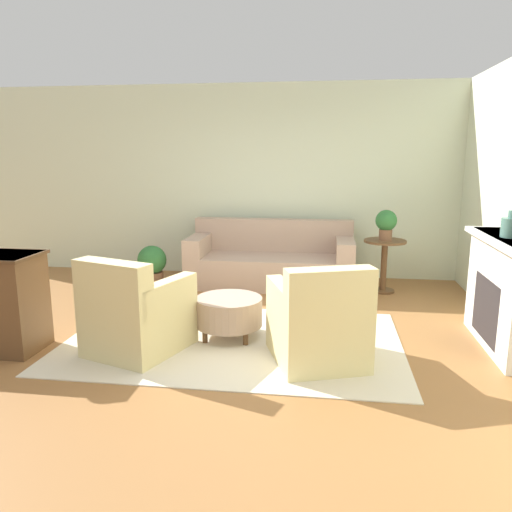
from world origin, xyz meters
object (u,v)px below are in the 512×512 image
at_px(side_table, 384,257).
at_px(vase_mantel_near, 512,227).
at_px(armchair_right, 319,324).
at_px(potted_plant_floor, 152,264).
at_px(couch, 271,262).
at_px(ottoman_table, 229,312).
at_px(armchair_left, 136,316).
at_px(potted_plant_on_side_table, 386,223).

relative_size(side_table, vase_mantel_near, 2.86).
height_order(armchair_right, side_table, armchair_right).
relative_size(armchair_right, side_table, 1.47).
relative_size(armchair_right, potted_plant_floor, 1.81).
distance_m(armchair_right, potted_plant_floor, 3.25).
bearing_deg(potted_plant_floor, side_table, 2.87).
xyz_separation_m(couch, ottoman_table, (-0.18, -2.11, -0.05)).
bearing_deg(ottoman_table, armchair_left, -147.40).
xyz_separation_m(side_table, potted_plant_floor, (-3.13, -0.16, -0.17)).
xyz_separation_m(vase_mantel_near, potted_plant_on_side_table, (-0.90, 1.83, -0.23)).
bearing_deg(ottoman_table, potted_plant_on_side_table, 48.61).
height_order(ottoman_table, vase_mantel_near, vase_mantel_near).
relative_size(armchair_left, vase_mantel_near, 4.21).
height_order(armchair_left, potted_plant_floor, armchair_left).
bearing_deg(armchair_right, potted_plant_on_side_table, 71.60).
xyz_separation_m(side_table, potted_plant_on_side_table, (0.00, 0.00, 0.45)).
xyz_separation_m(armchair_right, ottoman_table, (-0.89, 0.50, -0.09)).
height_order(vase_mantel_near, potted_plant_floor, vase_mantel_near).
bearing_deg(potted_plant_on_side_table, ottoman_table, -131.39).
xyz_separation_m(couch, armchair_left, (-0.95, -2.61, 0.04)).
distance_m(side_table, vase_mantel_near, 2.15).
bearing_deg(armchair_left, potted_plant_on_side_table, 44.42).
distance_m(side_table, potted_plant_on_side_table, 0.45).
relative_size(couch, ottoman_table, 3.41).
relative_size(vase_mantel_near, potted_plant_floor, 0.43).
height_order(side_table, potted_plant_on_side_table, potted_plant_on_side_table).
bearing_deg(armchair_left, vase_mantel_near, 10.06).
bearing_deg(armchair_right, armchair_left, -180.00).
distance_m(ottoman_table, side_table, 2.58).
bearing_deg(vase_mantel_near, ottoman_table, -177.70).
relative_size(ottoman_table, potted_plant_on_side_table, 1.68).
distance_m(vase_mantel_near, potted_plant_on_side_table, 2.05).
bearing_deg(side_table, couch, 173.13).
distance_m(vase_mantel_near, potted_plant_floor, 4.45).
distance_m(couch, side_table, 1.54).
bearing_deg(couch, potted_plant_floor, -168.07).
relative_size(armchair_left, side_table, 1.47).
bearing_deg(vase_mantel_near, potted_plant_floor, 157.52).
xyz_separation_m(armchair_right, side_table, (0.81, 2.43, 0.12)).
bearing_deg(potted_plant_floor, potted_plant_on_side_table, 2.87).
bearing_deg(ottoman_table, armchair_right, -28.96).
distance_m(armchair_left, armchair_right, 1.67).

